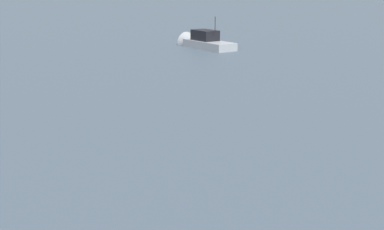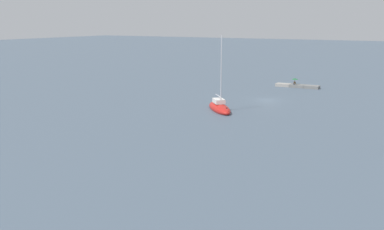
% 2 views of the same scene
% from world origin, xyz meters
% --- Properties ---
extents(ground_plane, '(500.00, 500.00, 0.00)m').
position_xyz_m(ground_plane, '(0.00, 0.00, 0.00)').
color(ground_plane, '#475666').
extents(seawall_pier, '(8.91, 1.91, 0.62)m').
position_xyz_m(seawall_pier, '(0.00, -17.31, 0.31)').
color(seawall_pier, slate).
rests_on(seawall_pier, ground_plane).
extents(person_seated_brown_left, '(0.44, 0.63, 0.73)m').
position_xyz_m(person_seated_brown_left, '(0.60, -17.17, 0.87)').
color(person_seated_brown_left, '#1E2333').
rests_on(person_seated_brown_left, seawall_pier).
extents(umbrella_open_green, '(1.34, 1.34, 1.29)m').
position_xyz_m(umbrella_open_green, '(0.59, -17.34, 1.73)').
color(umbrella_open_green, black).
rests_on(umbrella_open_green, seawall_pier).
extents(sailboat_red_near, '(7.48, 7.98, 11.81)m').
position_xyz_m(sailboat_red_near, '(3.45, 11.91, 0.42)').
color(sailboat_red_near, red).
rests_on(sailboat_red_near, ground_plane).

